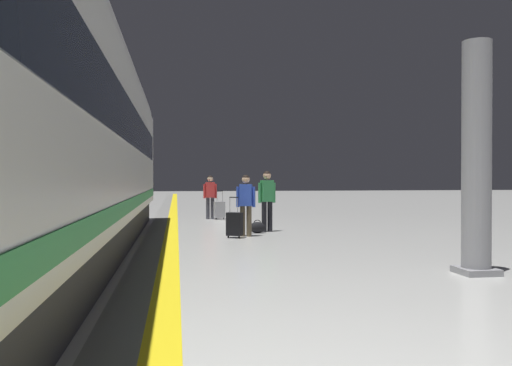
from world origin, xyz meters
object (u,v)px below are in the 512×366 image
Objects in this scene: passenger_near at (246,201)px; passenger_mid at (267,196)px; suitcase_far at (219,210)px; platform_pillar at (476,163)px; suitcase_near at (235,224)px; duffel_bag_mid at (257,227)px; passenger_far at (210,194)px.

passenger_near is 0.93× the size of passenger_mid.
platform_pillar reaches higher than suitcase_far.
suitcase_near is 0.61× the size of passenger_mid.
duffel_bag_mid is (0.74, 1.05, -0.19)m from suitcase_near.
passenger_mid is 4.85m from passenger_far.
platform_pillar is (2.42, -6.42, 1.57)m from duffel_bag_mid.
suitcase_near is 1.83m from passenger_mid.
passenger_mid is at bearing -78.03° from suitcase_far.
platform_pillar is at bearing -73.52° from passenger_far.
platform_pillar is at bearing -59.52° from suitcase_near.
passenger_mid is (1.06, 1.36, 0.63)m from suitcase_near.
platform_pillar reaches higher than passenger_mid.
suitcase_near is 0.28× the size of platform_pillar.
passenger_near is 3.57× the size of duffel_bag_mid.
passenger_far is at bearing 95.32° from passenger_near.
suitcase_far is 11.70m from platform_pillar.
duffel_bag_mid is (-0.32, -0.30, -0.82)m from passenger_mid.
passenger_far is 1.53× the size of suitcase_far.
passenger_far is at bearing 92.06° from suitcase_near.
passenger_far is (-1.27, 4.68, -0.06)m from passenger_mid.
platform_pillar reaches higher than passenger_near.
passenger_far is 11.92m from platform_pillar.
passenger_mid is 1.07× the size of passenger_far.
suitcase_near is 5.85m from suitcase_far.
platform_pillar reaches higher than duffel_bag_mid.
passenger_near is 1.15m from duffel_bag_mid.
suitcase_far is at bearing 92.23° from passenger_near.
passenger_near is at bearing 42.74° from suitcase_near.
suitcase_near is 2.33× the size of duffel_bag_mid.
duffel_bag_mid is at bearing 61.21° from passenger_near.
passenger_mid is 1.63× the size of suitcase_far.
suitcase_far is (-0.95, 4.50, -0.63)m from passenger_mid.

